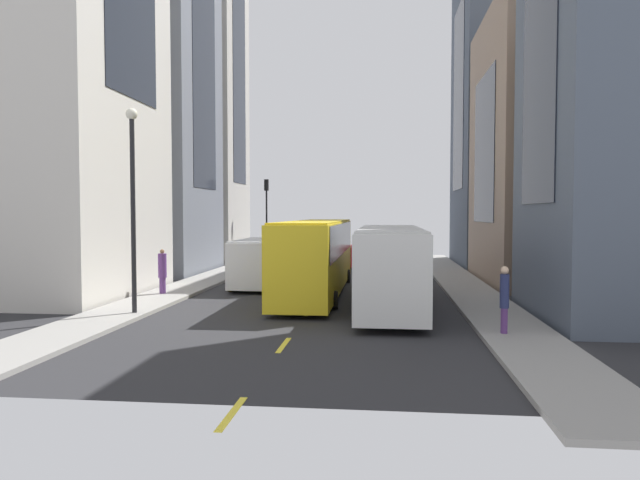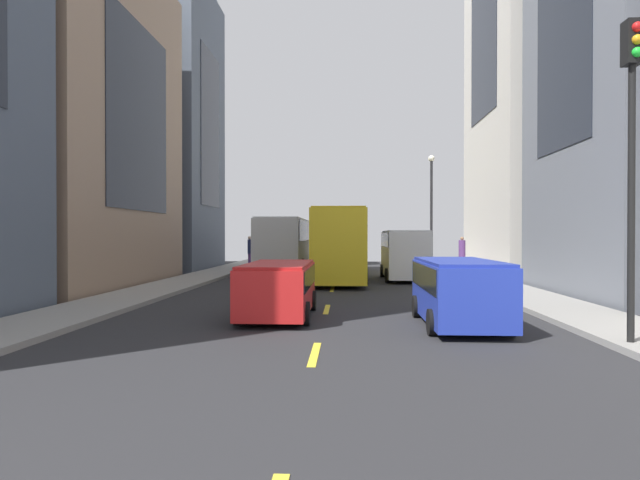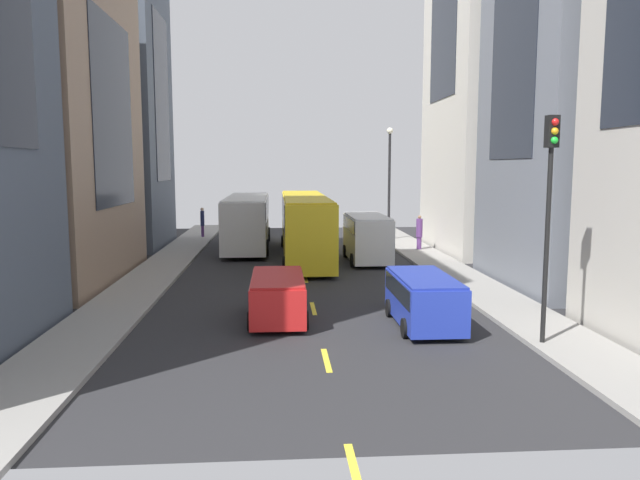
# 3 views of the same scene
# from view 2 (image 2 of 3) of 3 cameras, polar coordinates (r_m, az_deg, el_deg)

# --- Properties ---
(ground_plane) EXTENTS (41.03, 41.03, 0.00)m
(ground_plane) POSITION_cam_2_polar(r_m,az_deg,el_deg) (24.97, 1.59, -4.84)
(ground_plane) COLOR #28282B
(sidewalk_west) EXTENTS (2.50, 44.00, 0.15)m
(sidewalk_west) POSITION_cam_2_polar(r_m,az_deg,el_deg) (26.18, -14.57, -4.44)
(sidewalk_west) COLOR gray
(sidewalk_west) RESTS_ON ground
(sidewalk_east) EXTENTS (2.50, 44.00, 0.15)m
(sidewalk_east) POSITION_cam_2_polar(r_m,az_deg,el_deg) (25.83, 17.98, -4.52)
(sidewalk_east) COLOR gray
(sidewalk_east) RESTS_ON ground
(lane_stripe_1) EXTENTS (0.16, 2.00, 0.01)m
(lane_stripe_1) POSITION_cam_2_polar(r_m,az_deg,el_deg) (10.15, -0.61, -12.70)
(lane_stripe_1) COLOR yellow
(lane_stripe_1) RESTS_ON ground
(lane_stripe_2) EXTENTS (0.16, 2.00, 0.01)m
(lane_stripe_2) POSITION_cam_2_polar(r_m,az_deg,el_deg) (16.04, 0.77, -7.81)
(lane_stripe_2) COLOR yellow
(lane_stripe_2) RESTS_ON ground
(lane_stripe_3) EXTENTS (0.16, 2.00, 0.01)m
(lane_stripe_3) POSITION_cam_2_polar(r_m,az_deg,el_deg) (21.99, 1.39, -5.55)
(lane_stripe_3) COLOR yellow
(lane_stripe_3) RESTS_ON ground
(lane_stripe_4) EXTENTS (0.16, 2.00, 0.01)m
(lane_stripe_4) POSITION_cam_2_polar(r_m,az_deg,el_deg) (27.96, 1.75, -4.25)
(lane_stripe_4) COLOR yellow
(lane_stripe_4) RESTS_ON ground
(lane_stripe_5) EXTENTS (0.16, 2.00, 0.01)m
(lane_stripe_5) POSITION_cam_2_polar(r_m,az_deg,el_deg) (33.94, 1.98, -3.41)
(lane_stripe_5) COLOR yellow
(lane_stripe_5) RESTS_ON ground
(lane_stripe_6) EXTENTS (0.16, 2.00, 0.01)m
(lane_stripe_6) POSITION_cam_2_polar(r_m,az_deg,el_deg) (39.93, 2.14, -2.83)
(lane_stripe_6) COLOR yellow
(lane_stripe_6) RESTS_ON ground
(lane_stripe_7) EXTENTS (0.16, 2.00, 0.01)m
(lane_stripe_7) POSITION_cam_2_polar(r_m,az_deg,el_deg) (45.92, 2.25, -2.39)
(lane_stripe_7) COLOR yellow
(lane_stripe_7) RESTS_ON ground
(building_west_1) EXTENTS (8.80, 11.81, 15.34)m
(building_west_1) POSITION_cam_2_polar(r_m,az_deg,el_deg) (26.77, -28.49, 11.96)
(building_west_1) COLOR #937760
(building_west_1) RESTS_ON ground
(building_west_2) EXTENTS (9.91, 8.31, 19.20)m
(building_west_2) POSITION_cam_2_polar(r_m,az_deg,el_deg) (37.76, -19.61, 11.58)
(building_west_2) COLOR #4C5666
(building_west_2) RESTS_ON ground
(city_bus_white) EXTENTS (2.81, 11.54, 3.35)m
(city_bus_white) POSITION_cam_2_polar(r_m,az_deg,el_deg) (32.86, -3.71, -0.05)
(city_bus_white) COLOR silver
(city_bus_white) RESTS_ON ground
(streetcar_yellow) EXTENTS (2.70, 14.74, 3.59)m
(streetcar_yellow) POSITION_cam_2_polar(r_m,az_deg,el_deg) (28.53, 2.31, 0.10)
(streetcar_yellow) COLOR yellow
(streetcar_yellow) RESTS_ON ground
(delivery_van_white) EXTENTS (2.25, 5.54, 2.58)m
(delivery_van_white) POSITION_cam_2_polar(r_m,az_deg,el_deg) (26.88, 9.47, -1.23)
(delivery_van_white) COLOR white
(delivery_van_white) RESTS_ON ground
(car_blue_0) EXTENTS (1.98, 4.28, 1.69)m
(car_blue_0) POSITION_cam_2_polar(r_m,az_deg,el_deg) (13.54, 15.33, -5.13)
(car_blue_0) COLOR #2338AD
(car_blue_0) RESTS_ON ground
(car_red_1) EXTENTS (1.97, 4.27, 1.55)m
(car_red_1) POSITION_cam_2_polar(r_m,az_deg,el_deg) (14.51, -4.70, -5.08)
(car_red_1) COLOR red
(car_red_1) RESTS_ON ground
(pedestrian_crossing_near) EXTENTS (0.29, 0.29, 2.13)m
(pedestrian_crossing_near) POSITION_cam_2_polar(r_m,az_deg,el_deg) (38.81, -7.95, -0.99)
(pedestrian_crossing_near) COLOR #593372
(pedestrian_crossing_near) RESTS_ON ground
(pedestrian_waiting_curb) EXTENTS (0.39, 0.39, 2.11)m
(pedestrian_waiting_curb) POSITION_cam_2_polar(r_m,az_deg,el_deg) (31.15, 15.70, -1.49)
(pedestrian_waiting_curb) COLOR #593372
(pedestrian_waiting_curb) RESTS_ON ground
(traffic_light_near_corner) EXTENTS (0.32, 0.44, 6.54)m
(traffic_light_near_corner) POSITION_cam_2_polar(r_m,az_deg,el_deg) (12.30, 31.72, 11.31)
(traffic_light_near_corner) COLOR black
(traffic_light_near_corner) RESTS_ON ground
(streetlamp_near) EXTENTS (0.44, 0.44, 7.77)m
(streetlamp_near) POSITION_cam_2_polar(r_m,az_deg,el_deg) (36.21, 12.43, 4.49)
(streetlamp_near) COLOR black
(streetlamp_near) RESTS_ON ground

